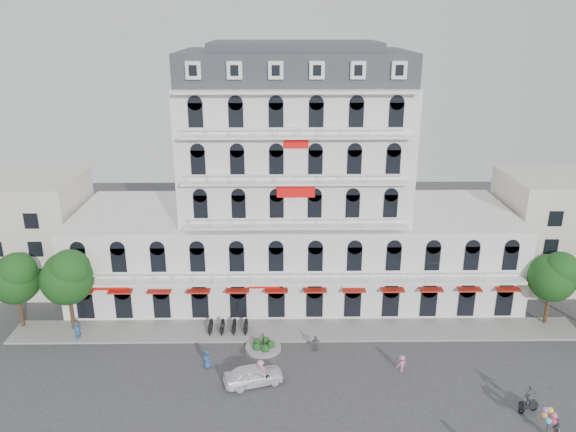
# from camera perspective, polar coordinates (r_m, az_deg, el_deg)

# --- Properties ---
(ground) EXTENTS (120.00, 120.00, 0.00)m
(ground) POSITION_cam_1_polar(r_m,az_deg,el_deg) (46.48, 1.12, -17.32)
(ground) COLOR #38383A
(ground) RESTS_ON ground
(sidewalk) EXTENTS (53.00, 4.00, 0.16)m
(sidewalk) POSITION_cam_1_polar(r_m,az_deg,el_deg) (53.92, 0.82, -11.53)
(sidewalk) COLOR gray
(sidewalk) RESTS_ON ground
(main_building) EXTENTS (45.00, 15.00, 25.80)m
(main_building) POSITION_cam_1_polar(r_m,az_deg,el_deg) (58.05, 0.63, 1.51)
(main_building) COLOR silver
(main_building) RESTS_ON ground
(flank_building_west) EXTENTS (14.00, 10.00, 12.00)m
(flank_building_west) POSITION_cam_1_polar(r_m,az_deg,el_deg) (67.62, -25.77, -1.41)
(flank_building_west) COLOR beige
(flank_building_west) RESTS_ON ground
(flank_building_east) EXTENTS (14.00, 10.00, 12.00)m
(flank_building_east) POSITION_cam_1_polar(r_m,az_deg,el_deg) (68.79, 26.43, -1.18)
(flank_building_east) COLOR beige
(flank_building_east) RESTS_ON ground
(traffic_island) EXTENTS (3.20, 3.20, 1.60)m
(traffic_island) POSITION_cam_1_polar(r_m,az_deg,el_deg) (51.28, -2.54, -13.09)
(traffic_island) COLOR gray
(traffic_island) RESTS_ON ground
(parked_scooter_row) EXTENTS (4.40, 1.80, 1.10)m
(parked_scooter_row) POSITION_cam_1_polar(r_m,az_deg,el_deg) (54.00, -6.07, -11.69)
(parked_scooter_row) COLOR black
(parked_scooter_row) RESTS_ON ground
(tree_west_outer) EXTENTS (4.50, 4.48, 7.76)m
(tree_west_outer) POSITION_cam_1_polar(r_m,az_deg,el_deg) (57.78, -25.99, -5.55)
(tree_west_outer) COLOR #382314
(tree_west_outer) RESTS_ON ground
(tree_west_inner) EXTENTS (4.76, 4.76, 8.25)m
(tree_west_inner) POSITION_cam_1_polar(r_m,az_deg,el_deg) (55.28, -21.54, -5.63)
(tree_west_inner) COLOR #382314
(tree_west_inner) RESTS_ON ground
(tree_east_inner) EXTENTS (4.40, 4.37, 7.57)m
(tree_east_inner) POSITION_cam_1_polar(r_m,az_deg,el_deg) (58.17, 25.35, -5.43)
(tree_east_inner) COLOR #382314
(tree_east_inner) RESTS_ON ground
(parked_car) EXTENTS (5.15, 3.23, 1.64)m
(parked_car) POSITION_cam_1_polar(r_m,az_deg,el_deg) (46.84, -3.53, -15.80)
(parked_car) COLOR white
(parked_car) RESTS_ON ground
(rider_northeast) EXTENTS (1.67, 0.74, 2.36)m
(rider_northeast) POSITION_cam_1_polar(r_m,az_deg,el_deg) (47.27, 23.34, -16.67)
(rider_northeast) COLOR black
(rider_northeast) RESTS_ON ground
(rider_center) EXTENTS (1.36, 1.26, 2.13)m
(rider_center) POSITION_cam_1_polar(r_m,az_deg,el_deg) (46.68, -2.79, -15.47)
(rider_center) COLOR black
(rider_center) RESTS_ON ground
(pedestrian_left) EXTENTS (0.92, 0.72, 1.67)m
(pedestrian_left) POSITION_cam_1_polar(r_m,az_deg,el_deg) (48.99, -8.24, -14.21)
(pedestrian_left) COLOR #2B4A81
(pedestrian_left) RESTS_ON ground
(pedestrian_mid) EXTENTS (0.91, 0.42, 1.52)m
(pedestrian_mid) POSITION_cam_1_polar(r_m,az_deg,el_deg) (50.77, 2.82, -12.80)
(pedestrian_mid) COLOR #57595F
(pedestrian_mid) RESTS_ON ground
(pedestrian_right) EXTENTS (1.14, 0.92, 1.54)m
(pedestrian_right) POSITION_cam_1_polar(r_m,az_deg,el_deg) (48.99, 11.48, -14.51)
(pedestrian_right) COLOR #C86A97
(pedestrian_right) RESTS_ON ground
(pedestrian_far) EXTENTS (0.78, 0.81, 1.87)m
(pedestrian_far) POSITION_cam_1_polar(r_m,az_deg,el_deg) (55.39, -20.59, -10.97)
(pedestrian_far) COLOR #29527C
(pedestrian_far) RESTS_ON ground
(balloon_vendor) EXTENTS (1.48, 1.38, 2.45)m
(balloon_vendor) POSITION_cam_1_polar(r_m,az_deg,el_deg) (45.15, 25.33, -18.77)
(balloon_vendor) COLOR #5D5C64
(balloon_vendor) RESTS_ON ground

